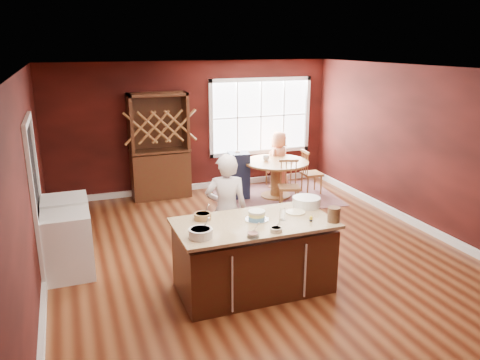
# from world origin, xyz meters

# --- Properties ---
(room_shell) EXTENTS (7.00, 7.00, 7.00)m
(room_shell) POSITION_xyz_m (0.00, 0.00, 1.35)
(room_shell) COLOR brown
(room_shell) RESTS_ON ground
(window) EXTENTS (2.36, 0.10, 1.66)m
(window) POSITION_xyz_m (1.50, 3.47, 1.50)
(window) COLOR white
(window) RESTS_ON room_shell
(doorway) EXTENTS (0.08, 1.26, 2.13)m
(doorway) POSITION_xyz_m (-2.97, 0.60, 1.02)
(doorway) COLOR white
(doorway) RESTS_ON room_shell
(kitchen_island) EXTENTS (1.96, 1.03, 0.92)m
(kitchen_island) POSITION_xyz_m (-0.45, -0.91, 0.44)
(kitchen_island) COLOR #461D13
(kitchen_island) RESTS_ON ground
(dining_table) EXTENTS (1.31, 1.31, 0.75)m
(dining_table) POSITION_xyz_m (1.40, 2.40, 0.53)
(dining_table) COLOR brown
(dining_table) RESTS_ON ground
(baker) EXTENTS (0.67, 0.53, 1.62)m
(baker) POSITION_xyz_m (-0.54, -0.13, 0.81)
(baker) COLOR beige
(baker) RESTS_ON ground
(layer_cake) EXTENTS (0.30, 0.30, 0.12)m
(layer_cake) POSITION_xyz_m (-0.40, -0.87, 0.98)
(layer_cake) COLOR silver
(layer_cake) RESTS_ON kitchen_island
(bowl_blue) EXTENTS (0.27, 0.27, 0.11)m
(bowl_blue) POSITION_xyz_m (-1.20, -1.15, 0.97)
(bowl_blue) COLOR white
(bowl_blue) RESTS_ON kitchen_island
(bowl_yellow) EXTENTS (0.21, 0.21, 0.08)m
(bowl_yellow) POSITION_xyz_m (-1.02, -0.61, 0.96)
(bowl_yellow) COLOR tan
(bowl_yellow) RESTS_ON kitchen_island
(bowl_pink) EXTENTS (0.15, 0.15, 0.05)m
(bowl_pink) POSITION_xyz_m (-0.64, -1.35, 0.95)
(bowl_pink) COLOR silver
(bowl_pink) RESTS_ON kitchen_island
(bowl_olive) EXTENTS (0.14, 0.14, 0.05)m
(bowl_olive) POSITION_xyz_m (-0.33, -1.30, 0.95)
(bowl_olive) COLOR beige
(bowl_olive) RESTS_ON kitchen_island
(drinking_glass) EXTENTS (0.08, 0.08, 0.15)m
(drinking_glass) POSITION_xyz_m (-0.10, -0.99, 1.00)
(drinking_glass) COLOR white
(drinking_glass) RESTS_ON kitchen_island
(dinner_plate) EXTENTS (0.25, 0.25, 0.02)m
(dinner_plate) POSITION_xyz_m (0.17, -0.81, 0.93)
(dinner_plate) COLOR beige
(dinner_plate) RESTS_ON kitchen_island
(white_tub) EXTENTS (0.37, 0.37, 0.13)m
(white_tub) POSITION_xyz_m (0.42, -0.64, 0.98)
(white_tub) COLOR white
(white_tub) RESTS_ON kitchen_island
(stoneware_crock) EXTENTS (0.15, 0.15, 0.19)m
(stoneware_crock) POSITION_xyz_m (0.47, -1.26, 1.01)
(stoneware_crock) COLOR brown
(stoneware_crock) RESTS_ON kitchen_island
(toy_figurine) EXTENTS (0.04, 0.04, 0.07)m
(toy_figurine) POSITION_xyz_m (0.21, -1.15, 0.96)
(toy_figurine) COLOR yellow
(toy_figurine) RESTS_ON kitchen_island
(rug) EXTENTS (2.58, 2.09, 0.01)m
(rug) POSITION_xyz_m (1.40, 2.40, 0.01)
(rug) COLOR brown
(rug) RESTS_ON ground
(chair_east) EXTENTS (0.40, 0.42, 0.94)m
(chair_east) POSITION_xyz_m (2.19, 2.34, 0.47)
(chair_east) COLOR brown
(chair_east) RESTS_ON ground
(chair_south) EXTENTS (0.50, 0.48, 0.94)m
(chair_south) POSITION_xyz_m (1.32, 1.65, 0.47)
(chair_south) COLOR brown
(chair_south) RESTS_ON ground
(chair_north) EXTENTS (0.53, 0.52, 0.91)m
(chair_north) POSITION_xyz_m (1.74, 3.16, 0.46)
(chair_north) COLOR #976235
(chair_north) RESTS_ON ground
(seated_woman) EXTENTS (0.73, 0.66, 1.25)m
(seated_woman) POSITION_xyz_m (1.70, 2.91, 0.62)
(seated_woman) COLOR #CE754E
(seated_woman) RESTS_ON ground
(high_chair) EXTENTS (0.45, 0.45, 0.98)m
(high_chair) POSITION_xyz_m (0.67, 2.62, 0.49)
(high_chair) COLOR black
(high_chair) RESTS_ON ground
(toddler) EXTENTS (0.18, 0.14, 0.26)m
(toddler) POSITION_xyz_m (0.65, 2.75, 0.81)
(toddler) COLOR #8CA5BF
(toddler) RESTS_ON high_chair
(table_plate) EXTENTS (0.19, 0.19, 0.01)m
(table_plate) POSITION_xyz_m (1.61, 2.25, 0.76)
(table_plate) COLOR beige
(table_plate) RESTS_ON dining_table
(table_cup) EXTENTS (0.14, 0.14, 0.10)m
(table_cup) POSITION_xyz_m (1.22, 2.51, 0.80)
(table_cup) COLOR silver
(table_cup) RESTS_ON dining_table
(hutch) EXTENTS (1.15, 0.48, 2.12)m
(hutch) POSITION_xyz_m (-0.80, 3.22, 1.06)
(hutch) COLOR black
(hutch) RESTS_ON ground
(washer) EXTENTS (0.62, 0.60, 0.89)m
(washer) POSITION_xyz_m (-2.64, 0.28, 0.45)
(washer) COLOR white
(washer) RESTS_ON ground
(dryer) EXTENTS (0.63, 0.61, 0.91)m
(dryer) POSITION_xyz_m (-2.64, 0.92, 0.46)
(dryer) COLOR white
(dryer) RESTS_ON ground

